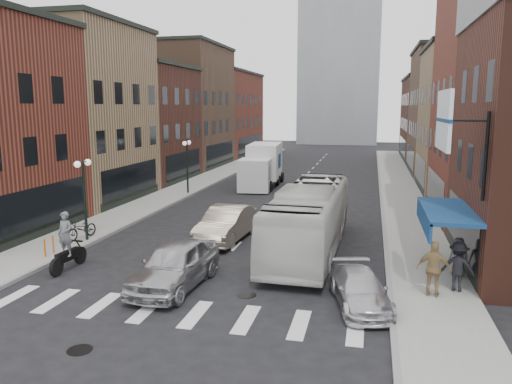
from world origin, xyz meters
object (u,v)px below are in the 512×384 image
sedan_left_near (175,265)px  ped_right_c (458,257)px  box_truck (262,166)px  sedan_left_far (226,224)px  billboard_sign (446,122)px  streetlamp_near (84,185)px  curb_car (360,290)px  ped_right_a (458,266)px  motorcycle_rider (67,243)px  bike_rack (49,246)px  transit_bus (310,218)px  ped_right_b (434,269)px  parked_bicycle (82,229)px  streetlamp_far (187,157)px

sedan_left_near → ped_right_c: sedan_left_near is taller
box_truck → sedan_left_far: (1.88, -17.02, -0.90)m
billboard_sign → streetlamp_near: billboard_sign is taller
curb_car → ped_right_a: 3.84m
motorcycle_rider → sedan_left_far: bearing=54.9°
sedan_left_far → curb_car: sedan_left_far is taller
bike_rack → curb_car: curb_car is taller
sedan_left_far → curb_car: (6.78, -7.10, -0.26)m
transit_bus → ped_right_b: (4.93, -4.99, -0.43)m
bike_rack → sedan_left_near: (6.80, -2.07, 0.31)m
box_truck → transit_bus: box_truck is taller
bike_rack → sedan_left_far: 8.27m
billboard_sign → ped_right_b: 5.03m
parked_bicycle → ped_right_b: ped_right_b is taller
motorcycle_rider → ped_right_a: motorcycle_rider is taller
sedan_left_far → ped_right_c: size_ratio=3.33×
streetlamp_near → parked_bicycle: streetlamp_near is taller
bike_rack → ped_right_c: bearing=3.8°
motorcycle_rider → sedan_left_near: size_ratio=0.49×
motorcycle_rider → billboard_sign: bearing=7.0°
motorcycle_rider → transit_bus: bearing=33.2°
sedan_left_near → ped_right_a: 10.24m
parked_bicycle → ped_right_a: size_ratio=1.05×
streetlamp_near → box_truck: streetlamp_near is taller
ped_right_b → ped_right_c: ped_right_b is taller
billboard_sign → box_truck: 25.56m
billboard_sign → ped_right_c: 5.65m
transit_bus → ped_right_b: 7.02m
streetlamp_far → ped_right_a: (16.72, -17.25, -1.86)m
bike_rack → ped_right_a: 16.94m
curb_car → parked_bicycle: bearing=146.0°
parked_bicycle → motorcycle_rider: bearing=-54.0°
streetlamp_far → box_truck: 6.98m
box_truck → ped_right_a: 25.31m
ped_right_c → ped_right_a: bearing=71.8°
bike_rack → transit_bus: size_ratio=0.07×
streetlamp_far → bike_rack: bearing=-90.7°
box_truck → motorcycle_rider: box_truck is taller
bike_rack → sedan_left_far: size_ratio=0.16×
bike_rack → transit_bus: (11.10, 3.71, 1.01)m
sedan_left_far → bike_rack: bearing=-141.3°
box_truck → sedan_left_far: box_truck is taller
transit_bus → sedan_left_far: size_ratio=2.19×
transit_bus → ped_right_b: bearing=-43.9°
bike_rack → billboard_sign: bearing=-2.8°
box_truck → curb_car: (8.66, -24.11, -1.17)m
billboard_sign → ped_right_b: bearing=-108.7°
motorcycle_rider → parked_bicycle: (-1.89, 4.10, -0.50)m
bike_rack → ped_right_a: size_ratio=0.44×
ped_right_a → transit_bus: bearing=-20.9°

